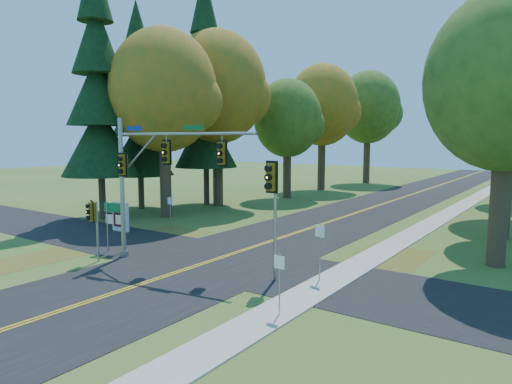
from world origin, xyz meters
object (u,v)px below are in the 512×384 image
Objects in this scene: traffic_mast at (151,170)px; east_signal_pole at (272,191)px; route_sign_cluster at (114,217)px; info_kiosk at (120,217)px.

east_signal_pole is (6.51, 0.64, -0.64)m from traffic_mast.
traffic_mast is 2.84× the size of route_sign_cluster.
route_sign_cluster is 5.59m from info_kiosk.
traffic_mast is 6.57m from east_signal_pole.
traffic_mast is 4.01× the size of info_kiosk.
east_signal_pole is 2.68× the size of info_kiosk.
info_kiosk is at bearing 143.29° from traffic_mast.
east_signal_pole is 9.79m from route_sign_cluster.
east_signal_pole reaches higher than route_sign_cluster.
info_kiosk is at bearing 122.97° from route_sign_cluster.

